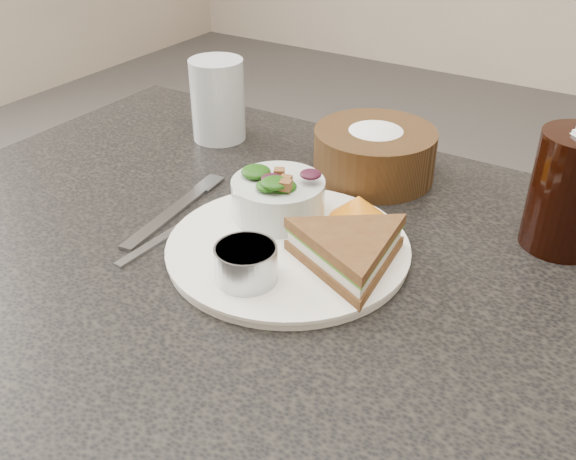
# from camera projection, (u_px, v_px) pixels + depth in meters

# --- Properties ---
(dinner_plate) EXTENTS (0.27, 0.27, 0.01)m
(dinner_plate) POSITION_uv_depth(u_px,v_px,m) (288.00, 249.00, 0.71)
(dinner_plate) COLOR white
(dinner_plate) RESTS_ON dining_table
(sandwich) EXTENTS (0.20, 0.20, 0.04)m
(sandwich) POSITION_uv_depth(u_px,v_px,m) (350.00, 251.00, 0.66)
(sandwich) COLOR brown
(sandwich) RESTS_ON dinner_plate
(salad_bowl) EXTENTS (0.12, 0.12, 0.06)m
(salad_bowl) POSITION_uv_depth(u_px,v_px,m) (278.00, 192.00, 0.75)
(salad_bowl) COLOR #B9C4BF
(salad_bowl) RESTS_ON dinner_plate
(dressing_ramekin) EXTENTS (0.07, 0.07, 0.04)m
(dressing_ramekin) POSITION_uv_depth(u_px,v_px,m) (246.00, 264.00, 0.64)
(dressing_ramekin) COLOR #A3A8AF
(dressing_ramekin) RESTS_ON dinner_plate
(orange_wedge) EXTENTS (0.10, 0.10, 0.03)m
(orange_wedge) POSITION_uv_depth(u_px,v_px,m) (358.00, 208.00, 0.75)
(orange_wedge) COLOR orange
(orange_wedge) RESTS_ON dinner_plate
(fork) EXTENTS (0.04, 0.18, 0.00)m
(fork) POSITION_uv_depth(u_px,v_px,m) (171.00, 214.00, 0.78)
(fork) COLOR #939499
(fork) RESTS_ON dining_table
(knife) EXTENTS (0.02, 0.18, 0.00)m
(knife) POSITION_uv_depth(u_px,v_px,m) (174.00, 231.00, 0.75)
(knife) COLOR #A5A7AD
(knife) RESTS_ON dining_table
(bread_basket) EXTENTS (0.16, 0.16, 0.09)m
(bread_basket) POSITION_uv_depth(u_px,v_px,m) (375.00, 146.00, 0.85)
(bread_basket) COLOR #442D17
(bread_basket) RESTS_ON dining_table
(cola_glass) EXTENTS (0.09, 0.09, 0.15)m
(cola_glass) POSITION_uv_depth(u_px,v_px,m) (572.00, 187.00, 0.69)
(cola_glass) COLOR black
(cola_glass) RESTS_ON dining_table
(water_glass) EXTENTS (0.09, 0.09, 0.12)m
(water_glass) POSITION_uv_depth(u_px,v_px,m) (218.00, 100.00, 0.96)
(water_glass) COLOR silver
(water_glass) RESTS_ON dining_table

